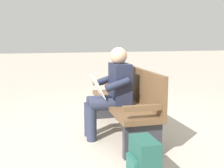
# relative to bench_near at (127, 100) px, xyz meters

# --- Properties ---
(ground_plane) EXTENTS (40.00, 40.00, 0.00)m
(ground_plane) POSITION_rel_bench_near_xyz_m (0.00, 0.07, -0.46)
(ground_plane) COLOR #A89E8E
(bench_near) EXTENTS (1.81, 0.51, 0.90)m
(bench_near) POSITION_rel_bench_near_xyz_m (0.00, 0.00, 0.00)
(bench_near) COLOR brown
(bench_near) RESTS_ON ground
(person_seated) EXTENTS (0.57, 0.58, 1.18)m
(person_seated) POSITION_rel_bench_near_xyz_m (-0.06, 0.23, 0.17)
(person_seated) COLOR #1E2338
(person_seated) RESTS_ON ground
(backpack) EXTENTS (0.35, 0.24, 0.39)m
(backpack) POSITION_rel_bench_near_xyz_m (-1.26, 0.25, -0.27)
(backpack) COLOR #1E4C42
(backpack) RESTS_ON ground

